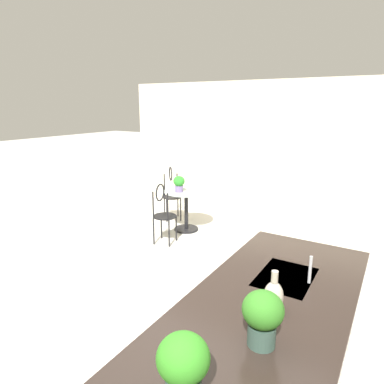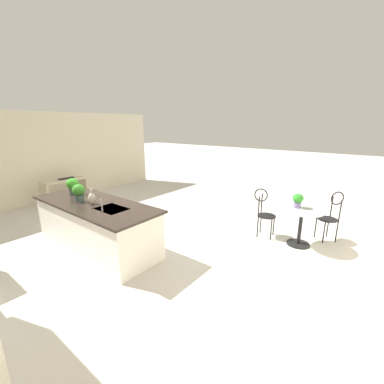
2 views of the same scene
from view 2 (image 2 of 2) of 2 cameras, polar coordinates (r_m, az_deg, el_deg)
The scene contains 13 objects.
ground_plane at distance 5.59m, azimuth -11.29°, elevation -9.88°, with size 40.00×40.00×0.00m, color beige.
wall_right at distance 8.84m, azimuth -30.39°, elevation 6.70°, with size 0.12×7.80×2.70m, color beige.
kitchen_island at distance 5.19m, azimuth -20.89°, elevation -7.09°, with size 2.80×1.06×0.92m.
bistro_table at distance 5.41m, azimuth 23.43°, elevation -6.66°, with size 0.80×0.80×0.74m.
chair_near_window at distance 5.55m, azimuth 16.10°, elevation -4.04°, with size 0.51×0.44×1.04m.
chair_by_island at distance 5.86m, azimuth 29.01°, elevation -4.36°, with size 0.54×0.54×1.04m.
sink_faucet at distance 4.47m, azimuth -19.82°, elevation -2.84°, with size 0.02×0.02×0.22m, color #B2B5BA.
writing_desk at distance 8.49m, azimuth -27.04°, elevation 1.05°, with size 0.60×1.20×0.74m.
keyboard at distance 8.50m, azimuth -26.69°, elevation 2.81°, with size 0.16×0.44×0.03m.
potted_plant_on_table at distance 5.36m, azimuth 22.92°, elevation -1.62°, with size 0.20×0.20×0.29m.
potted_plant_counter_near at distance 5.20m, azimuth -24.34°, elevation 0.07°, with size 0.23×0.23×0.33m.
potted_plant_counter_far at distance 5.75m, azimuth -25.47°, elevation 1.38°, with size 0.24×0.24×0.34m.
vase_on_counter at distance 4.94m, azimuth -21.81°, elevation -1.34°, with size 0.13×0.13×0.29m.
Camera 2 is at (-3.90, 3.25, 2.35)m, focal length 23.47 mm.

